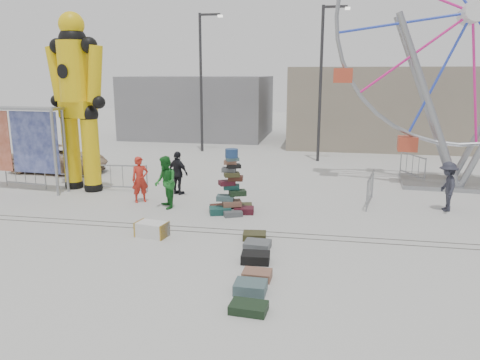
% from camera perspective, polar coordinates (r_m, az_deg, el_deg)
% --- Properties ---
extents(ground, '(90.00, 90.00, 0.00)m').
position_cam_1_polar(ground, '(13.56, -4.84, -7.23)').
color(ground, '#9E9E99').
rests_on(ground, ground).
extents(track_line_near, '(40.00, 0.04, 0.01)m').
position_cam_1_polar(track_line_near, '(14.10, -4.19, -6.39)').
color(track_line_near, '#47443F').
rests_on(track_line_near, ground).
extents(track_line_far, '(40.00, 0.04, 0.01)m').
position_cam_1_polar(track_line_far, '(14.47, -3.78, -5.88)').
color(track_line_far, '#47443F').
rests_on(track_line_far, ground).
extents(building_right, '(12.00, 8.00, 5.00)m').
position_cam_1_polar(building_right, '(32.52, 17.05, 8.57)').
color(building_right, gray).
rests_on(building_right, ground).
extents(building_left, '(10.00, 8.00, 4.40)m').
position_cam_1_polar(building_left, '(35.62, -4.86, 8.94)').
color(building_left, gray).
rests_on(building_left, ground).
extents(lamp_post_right, '(1.41, 0.25, 8.00)m').
position_cam_1_polar(lamp_post_right, '(25.26, 10.04, 12.34)').
color(lamp_post_right, '#2D2D30').
rests_on(lamp_post_right, ground).
extents(lamp_post_left, '(1.41, 0.25, 8.00)m').
position_cam_1_polar(lamp_post_left, '(28.23, -4.60, 12.54)').
color(lamp_post_left, '#2D2D30').
rests_on(lamp_post_left, ground).
extents(suitcase_tower, '(1.63, 1.42, 2.20)m').
position_cam_1_polar(suitcase_tower, '(15.90, -1.05, -1.82)').
color(suitcase_tower, '#184943').
rests_on(suitcase_tower, ground).
extents(crash_test_dummy, '(2.84, 1.26, 7.15)m').
position_cam_1_polar(crash_test_dummy, '(19.70, -19.26, 9.63)').
color(crash_test_dummy, black).
rests_on(crash_test_dummy, ground).
extents(ferris_wheel, '(10.61, 2.91, 12.33)m').
position_cam_1_polar(ferris_wheel, '(21.35, 26.26, 15.45)').
color(ferris_wheel, gray).
rests_on(ferris_wheel, ground).
extents(banner_scaffold, '(4.69, 1.10, 3.36)m').
position_cam_1_polar(banner_scaffold, '(20.73, -26.29, 5.70)').
color(banner_scaffold, gray).
rests_on(banner_scaffold, ground).
extents(steamer_trunk, '(0.98, 0.68, 0.42)m').
position_cam_1_polar(steamer_trunk, '(13.93, -10.68, -5.93)').
color(steamer_trunk, silver).
rests_on(steamer_trunk, ground).
extents(row_case_0, '(0.71, 0.58, 0.19)m').
position_cam_1_polar(row_case_0, '(13.52, 1.78, -6.81)').
color(row_case_0, '#3A391D').
rests_on(row_case_0, ground).
extents(row_case_1, '(0.73, 0.62, 0.21)m').
position_cam_1_polar(row_case_1, '(12.80, 2.13, -7.93)').
color(row_case_1, '#55595C').
rests_on(row_case_1, ground).
extents(row_case_2, '(0.74, 0.57, 0.25)m').
position_cam_1_polar(row_case_2, '(11.93, 1.90, -9.45)').
color(row_case_2, black).
rests_on(row_case_2, ground).
extents(row_case_3, '(0.67, 0.50, 0.20)m').
position_cam_1_polar(row_case_3, '(11.04, 2.10, -11.49)').
color(row_case_3, brown).
rests_on(row_case_3, ground).
extents(row_case_4, '(0.70, 0.56, 0.25)m').
position_cam_1_polar(row_case_4, '(10.40, 1.28, -12.94)').
color(row_case_4, '#445E61').
rests_on(row_case_4, ground).
extents(row_case_5, '(0.78, 0.55, 0.18)m').
position_cam_1_polar(row_case_5, '(9.67, 1.05, -15.30)').
color(row_case_5, black).
rests_on(row_case_5, ground).
extents(barricade_dummy_a, '(2.00, 0.35, 1.10)m').
position_cam_1_polar(barricade_dummy_a, '(21.33, -24.73, 0.62)').
color(barricade_dummy_a, gray).
rests_on(barricade_dummy_a, ground).
extents(barricade_dummy_b, '(2.00, 0.36, 1.10)m').
position_cam_1_polar(barricade_dummy_b, '(22.16, -19.41, 1.50)').
color(barricade_dummy_b, gray).
rests_on(barricade_dummy_b, ground).
extents(barricade_dummy_c, '(2.00, 0.23, 1.10)m').
position_cam_1_polar(barricade_dummy_c, '(19.32, -14.10, 0.25)').
color(barricade_dummy_c, gray).
rests_on(barricade_dummy_c, ground).
extents(barricade_wheel_front, '(0.46, 1.99, 1.10)m').
position_cam_1_polar(barricade_wheel_front, '(17.51, 15.58, -1.13)').
color(barricade_wheel_front, gray).
rests_on(barricade_wheel_front, ground).
extents(barricade_wheel_back, '(0.84, 1.89, 1.10)m').
position_cam_1_polar(barricade_wheel_back, '(22.48, 20.27, 1.59)').
color(barricade_wheel_back, gray).
rests_on(barricade_wheel_back, ground).
extents(pedestrian_red, '(0.74, 0.69, 1.70)m').
position_cam_1_polar(pedestrian_red, '(17.50, -12.09, 0.06)').
color(pedestrian_red, red).
rests_on(pedestrian_red, ground).
extents(pedestrian_green, '(1.07, 1.13, 1.85)m').
position_cam_1_polar(pedestrian_green, '(16.52, -9.08, -0.30)').
color(pedestrian_green, '#1A6B22').
rests_on(pedestrian_green, ground).
extents(pedestrian_black, '(1.08, 0.82, 1.70)m').
position_cam_1_polar(pedestrian_black, '(18.37, -7.57, 0.85)').
color(pedestrian_black, black).
rests_on(pedestrian_black, ground).
extents(pedestrian_grey, '(0.64, 1.11, 1.72)m').
position_cam_1_polar(pedestrian_grey, '(17.54, 23.96, -0.72)').
color(pedestrian_grey, '#252632').
rests_on(pedestrian_grey, ground).
extents(parked_suv, '(4.76, 2.41, 1.29)m').
position_cam_1_polar(parked_suv, '(24.03, -21.20, 2.44)').
color(parked_suv, tan).
rests_on(parked_suv, ground).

